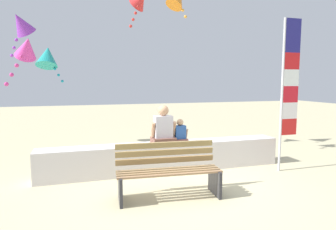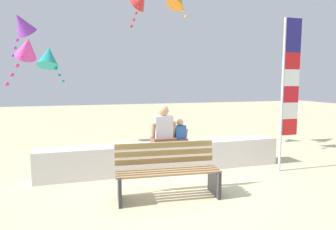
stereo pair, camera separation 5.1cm
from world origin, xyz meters
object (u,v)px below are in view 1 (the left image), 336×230
Objects in this scene: park_bench at (168,172)px; person_adult at (163,129)px; flag_banner at (288,84)px; kite_purple at (21,24)px; kite_red at (140,1)px; person_child at (180,133)px; kite_magenta at (26,48)px; kite_teal at (47,57)px.

person_adult is at bearing 77.25° from park_bench.
flag_banner is at bearing 13.05° from park_bench.
kite_purple is at bearing 147.26° from person_adult.
flag_banner is 3.07× the size of kite_red.
flag_banner is 4.30m from kite_red.
person_adult is (0.30, 1.34, 0.51)m from park_bench.
kite_red is (-0.06, 1.96, 3.10)m from person_adult.
person_child is 4.53m from kite_purple.
person_child is 2.51m from flag_banner.
kite_magenta is at bearing 169.17° from person_child.
person_child is 0.49× the size of kite_red.
kite_purple is (-3.31, 1.88, 2.45)m from person_child.
kite_purple is at bearing 154.94° from flag_banner.
kite_red is at bearing 85.86° from park_bench.
kite_purple reaches higher than person_child.
kite_red is 2.97m from kite_purple.
kite_teal is at bearing 126.08° from person_adult.
kite_red is at bearing 91.88° from person_adult.
kite_teal reaches higher than person_child.
kite_purple is 0.95× the size of kite_teal.
flag_banner is (2.85, 0.66, 1.44)m from park_bench.
park_bench is at bearing -102.75° from person_adult.
park_bench is 2.15× the size of person_adult.
kite_teal is 1.09× the size of kite_magenta.
kite_red is (0.24, 3.30, 3.61)m from park_bench.
kite_purple is at bearing 129.18° from park_bench.
kite_red reaches higher than kite_teal.
kite_red is at bearing 28.05° from kite_magenta.
person_adult is at bearing -53.92° from kite_teal.
kite_teal is at bearing 140.76° from flag_banner.
park_bench is at bearing -39.24° from kite_magenta.
park_bench is at bearing -116.93° from person_child.
person_adult is at bearing -179.94° from person_child.
kite_purple is (-2.93, 1.88, 2.33)m from person_adult.
kite_magenta reaches higher than person_adult.
park_bench is 5.74m from kite_teal.
flag_banner is (2.17, -0.68, 1.05)m from person_child.
park_bench is 3.26m from flag_banner.
park_bench is at bearing -65.18° from kite_teal.
person_adult is 0.78× the size of kite_red.
flag_banner is at bearing -13.60° from kite_magenta.
kite_purple is 1.04× the size of kite_magenta.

